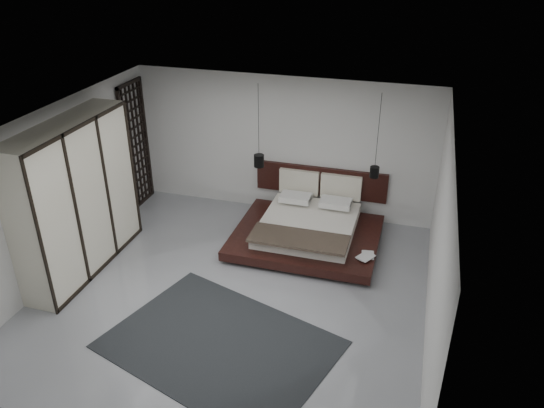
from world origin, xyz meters
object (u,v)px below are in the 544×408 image
(pendant_right, at_px, (374,172))
(rug, at_px, (220,344))
(bed, at_px, (308,227))
(pendant_left, at_px, (259,161))
(lattice_screen, at_px, (136,145))
(wardrobe, at_px, (76,198))

(pendant_right, height_order, rug, pendant_right)
(bed, height_order, pendant_left, pendant_left)
(pendant_right, bearing_deg, lattice_screen, 178.37)
(bed, bearing_deg, lattice_screen, 171.86)
(bed, bearing_deg, wardrobe, -151.66)
(pendant_left, bearing_deg, pendant_right, -0.00)
(lattice_screen, bearing_deg, wardrobe, -84.07)
(bed, distance_m, rug, 3.18)
(lattice_screen, bearing_deg, rug, -48.94)
(pendant_left, distance_m, pendant_right, 2.16)
(bed, relative_size, pendant_left, 1.65)
(bed, height_order, wardrobe, wardrobe)
(pendant_left, bearing_deg, wardrobe, -136.61)
(pendant_left, distance_m, wardrobe, 3.32)
(pendant_right, distance_m, rug, 4.12)
(bed, xyz_separation_m, pendant_right, (1.08, 0.40, 1.10))
(wardrobe, height_order, rug, wardrobe)
(pendant_left, distance_m, rug, 3.80)
(lattice_screen, height_order, pendant_left, pendant_left)
(bed, distance_m, wardrobe, 4.10)
(bed, distance_m, pendant_right, 1.59)
(lattice_screen, relative_size, wardrobe, 0.98)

